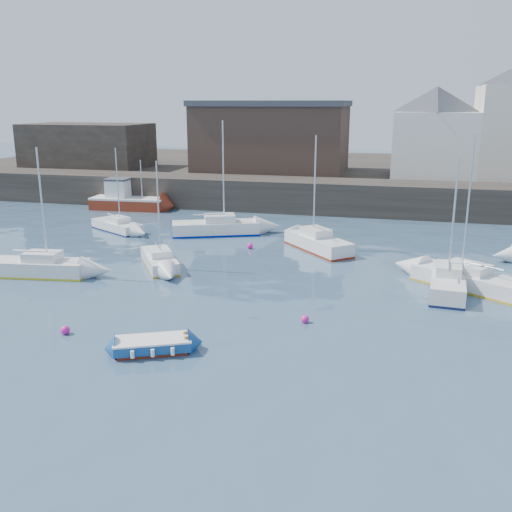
% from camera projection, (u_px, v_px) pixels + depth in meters
% --- Properties ---
extents(water, '(220.00, 220.00, 0.00)m').
position_uv_depth(water, '(183.00, 369.00, 22.65)').
color(water, '#2D4760').
rests_on(water, ground).
extents(quay_wall, '(90.00, 5.00, 3.00)m').
position_uv_depth(quay_wall, '(314.00, 196.00, 55.02)').
color(quay_wall, '#28231E').
rests_on(quay_wall, ground).
extents(land_strip, '(90.00, 32.00, 2.80)m').
position_uv_depth(land_strip, '(335.00, 174.00, 71.90)').
color(land_strip, '#28231E').
rests_on(land_strip, ground).
extents(bldg_east_d, '(11.14, 11.14, 8.95)m').
position_uv_depth(bldg_east_d, '(434.00, 132.00, 56.98)').
color(bldg_east_d, white).
rests_on(bldg_east_d, land_strip).
extents(warehouse, '(16.40, 10.40, 7.60)m').
position_uv_depth(warehouse, '(272.00, 136.00, 62.58)').
color(warehouse, '#3D2D26').
rests_on(warehouse, land_strip).
extents(bldg_west, '(14.00, 8.00, 5.00)m').
position_uv_depth(bldg_west, '(88.00, 145.00, 67.16)').
color(bldg_west, '#353028').
rests_on(bldg_west, land_strip).
extents(blue_dinghy, '(3.51, 2.61, 0.61)m').
position_uv_depth(blue_dinghy, '(152.00, 345.00, 24.07)').
color(blue_dinghy, maroon).
rests_on(blue_dinghy, ground).
extents(fishing_boat, '(7.49, 3.19, 4.86)m').
position_uv_depth(fishing_boat, '(127.00, 200.00, 56.12)').
color(fishing_boat, maroon).
rests_on(fishing_boat, ground).
extents(sailboat_a, '(6.15, 2.67, 7.74)m').
position_uv_depth(sailboat_a, '(40.00, 267.00, 34.68)').
color(sailboat_a, white).
rests_on(sailboat_a, ground).
extents(sailboat_b, '(4.29, 5.36, 6.80)m').
position_uv_depth(sailboat_b, '(159.00, 260.00, 36.64)').
color(sailboat_b, white).
rests_on(sailboat_b, ground).
extents(sailboat_c, '(2.20, 5.74, 7.41)m').
position_uv_depth(sailboat_c, '(448.00, 283.00, 31.59)').
color(sailboat_c, white).
rests_on(sailboat_c, ground).
extents(sailboat_d, '(6.76, 5.53, 8.56)m').
position_uv_depth(sailboat_d, '(471.00, 280.00, 32.22)').
color(sailboat_d, white).
rests_on(sailboat_d, ground).
extents(sailboat_e, '(5.37, 4.14, 6.76)m').
position_uv_depth(sailboat_e, '(117.00, 226.00, 46.76)').
color(sailboat_e, white).
rests_on(sailboat_e, ground).
extents(sailboat_f, '(5.59, 5.93, 8.04)m').
position_uv_depth(sailboat_f, '(318.00, 242.00, 40.66)').
color(sailboat_f, white).
rests_on(sailboat_f, ground).
extents(sailboat_h, '(7.22, 4.66, 8.88)m').
position_uv_depth(sailboat_h, '(216.00, 227.00, 45.52)').
color(sailboat_h, white).
rests_on(sailboat_h, ground).
extents(buoy_near, '(0.42, 0.42, 0.42)m').
position_uv_depth(buoy_near, '(66.00, 334.00, 26.05)').
color(buoy_near, '#F4189A').
rests_on(buoy_near, ground).
extents(buoy_mid, '(0.39, 0.39, 0.39)m').
position_uv_depth(buoy_mid, '(305.00, 323.00, 27.40)').
color(buoy_mid, '#F4189A').
rests_on(buoy_mid, ground).
extents(buoy_far, '(0.43, 0.43, 0.43)m').
position_uv_depth(buoy_far, '(250.00, 249.00, 41.22)').
color(buoy_far, '#F4189A').
rests_on(buoy_far, ground).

